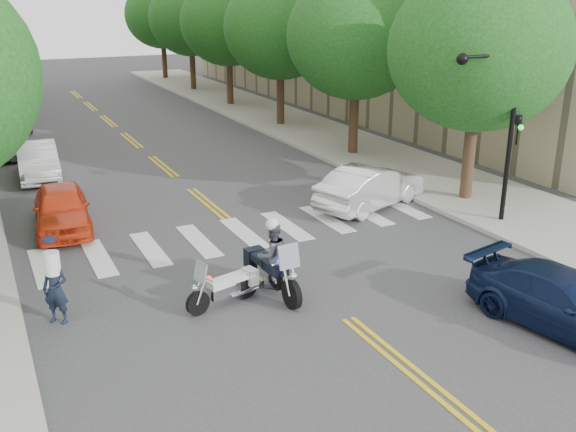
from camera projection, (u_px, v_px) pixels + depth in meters
ground at (348, 319)px, 15.40m from camera, size 140.00×140.00×0.00m
sidewalk_right at (291, 124)px, 37.97m from camera, size 5.00×60.00×0.15m
tree_r_0 at (479, 49)px, 22.33m from camera, size 6.40×6.40×8.45m
tree_r_1 at (356, 36)px, 29.10m from camera, size 6.40×6.40×8.45m
tree_r_2 at (280, 28)px, 35.87m from camera, size 6.40×6.40×8.45m
tree_r_3 at (228, 22)px, 42.64m from camera, size 6.40×6.40×8.45m
tree_r_4 at (190, 18)px, 49.40m from camera, size 6.40×6.40×8.45m
tree_r_5 at (162, 15)px, 56.17m from camera, size 6.40×6.40×8.45m
traffic_signal_pole at (502, 116)px, 20.37m from camera, size 2.82×0.42×6.00m
motorcycle_police at (271, 260)px, 16.45m from camera, size 0.91×2.56×2.08m
motorcycle_parked at (229, 287)px, 16.02m from camera, size 2.06×0.83×1.35m
officer_standing at (56, 289)px, 14.98m from camera, size 0.75×0.71×1.73m
convertible at (370, 186)px, 23.21m from camera, size 4.98×3.16×1.55m
sedan_blue at (566, 302)px, 14.73m from camera, size 2.83×5.00×1.37m
parked_car_a at (62, 208)px, 21.02m from camera, size 2.14×4.44×1.46m
parked_car_b at (38, 161)px, 26.86m from camera, size 1.79×4.56×1.48m
parked_car_c at (2, 145)px, 30.48m from camera, size 1.92×4.03×1.11m
parked_car_d at (13, 119)px, 36.46m from camera, size 1.93×4.44×1.27m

